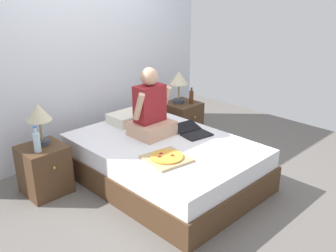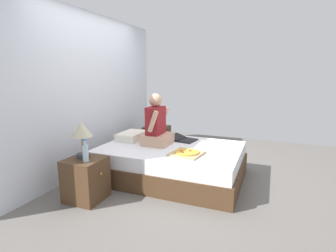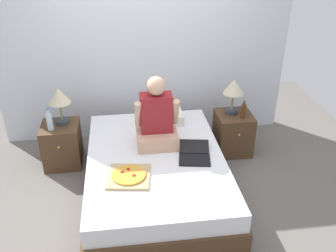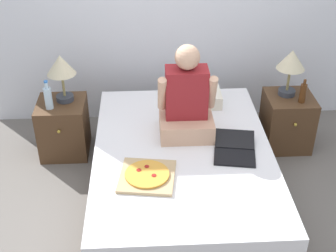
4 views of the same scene
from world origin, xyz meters
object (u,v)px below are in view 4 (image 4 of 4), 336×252
Objects in this scene: bed at (183,174)px; nightstand_left at (64,127)px; nightstand_right at (287,121)px; beer_bottle at (303,93)px; person_seated at (186,102)px; laptop at (235,151)px; lamp_on_right_nightstand at (291,63)px; lamp_on_left_nightstand at (61,68)px; water_bottle at (48,97)px; pizza_box at (147,176)px.

nightstand_left is (-1.07, 0.73, 0.03)m from bed.
nightstand_right is 2.32× the size of beer_bottle.
laptop is (0.36, -0.33, -0.27)m from person_seated.
lamp_on_right_nightstand reaches higher than nightstand_left.
beer_bottle reaches higher than bed.
person_seated is 1.69× the size of laptop.
beer_bottle reaches higher than laptop.
lamp_on_left_nightstand is at bearing 180.00° from lamp_on_right_nightstand.
nightstand_left is 1.19× the size of lamp_on_right_nightstand.
water_bottle is at bearing -131.65° from nightstand_left.
lamp_on_left_nightstand is at bearing 178.64° from nightstand_right.
laptop is at bearing 21.06° from pizza_box.
beer_bottle is (2.29, -0.01, -0.02)m from water_bottle.
water_bottle is 2.29m from beer_bottle.
water_bottle is at bearing 131.27° from pizza_box.
pizza_box is (-1.34, -1.12, -0.35)m from lamp_on_right_nightstand.
lamp_on_right_nightstand is 1.13m from person_seated.
person_seated reaches higher than water_bottle.
person_seated is (-1.03, -0.47, 0.51)m from nightstand_right.
beer_bottle reaches higher than pizza_box.
lamp_on_right_nightstand is at bearing 123.69° from beer_bottle.
laptop is (-0.64, -0.85, -0.35)m from lamp_on_right_nightstand.
nightstand_left is 2.14m from nightstand_right.
beer_bottle is 1.17m from person_seated.
bed is 1.36m from beer_bottle.
lamp_on_right_nightstand is at bearing 36.77° from bed.
nightstand_left is at bearing -128.63° from lamp_on_left_nightstand.
person_seated reaches higher than lamp_on_right_nightstand.
water_bottle is 1.20× the size of beer_bottle.
lamp_on_left_nightstand and lamp_on_right_nightstand have the same top height.
person_seated is (-1.10, -0.37, 0.14)m from beer_bottle.
beer_bottle reaches higher than nightstand_right.
lamp_on_left_nightstand reaches higher than nightstand_right.
water_bottle reaches higher than laptop.
nightstand_left is 1.34m from pizza_box.
lamp_on_right_nightstand reaches higher than nightstand_right.
water_bottle is 1.26m from person_seated.
laptop is (1.48, -0.80, 0.24)m from nightstand_left.
pizza_box reaches higher than bed.
beer_bottle is at bearing 34.01° from pizza_box.
pizza_box is at bearing -56.55° from lamp_on_left_nightstand.
lamp_on_right_nightstand reaches higher than beer_bottle.
person_seated is (0.04, 0.26, 0.53)m from bed.
laptop is 0.75m from pizza_box.
person_seated reaches higher than lamp_on_left_nightstand.
nightstand_right is 1.18× the size of pizza_box.
lamp_on_right_nightstand is 0.29m from beer_bottle.
laptop is at bearing -28.48° from nightstand_left.
lamp_on_left_nightstand is 1.20m from person_seated.
bed is at bearing 49.19° from pizza_box.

